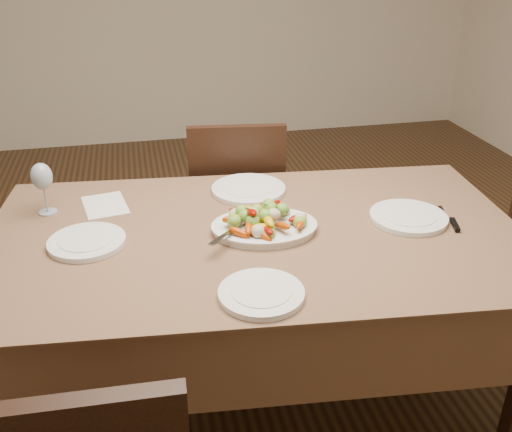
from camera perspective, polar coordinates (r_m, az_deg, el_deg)
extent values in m
plane|color=#3A2412|center=(2.62, 2.21, -13.28)|extent=(6.00, 6.00, 0.00)
cube|color=brown|center=(2.15, 0.00, -10.54)|extent=(1.93, 1.21, 0.76)
ellipsoid|color=white|center=(1.95, 0.84, -1.27)|extent=(0.37, 0.29, 0.02)
cylinder|color=white|center=(1.95, -16.56, -2.51)|extent=(0.25, 0.25, 0.02)
cylinder|color=white|center=(2.10, 14.99, -0.14)|extent=(0.27, 0.27, 0.02)
cylinder|color=white|center=(2.25, -0.76, 2.67)|extent=(0.29, 0.29, 0.02)
cylinder|color=white|center=(1.62, 0.53, -7.79)|extent=(0.25, 0.25, 0.02)
cube|color=silver|center=(2.21, -14.86, 1.06)|extent=(0.18, 0.23, 0.00)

